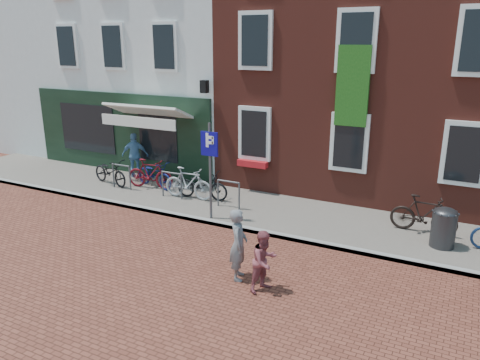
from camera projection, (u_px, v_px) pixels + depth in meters
The scene contains 16 objects.
ground at pixel (192, 221), 12.81m from camera, with size 80.00×80.00×0.00m, color brown.
sidewalk at pixel (248, 209), 13.64m from camera, with size 24.00×3.00×0.10m, color slate.
building_stucco at pixel (179, 48), 19.64m from camera, with size 8.00×8.00×9.00m, color silver.
building_brick_mid at pixel (342, 35), 16.46m from camera, with size 6.00×8.00×10.00m, color maroon.
filler_left at pixel (53, 47), 22.89m from camera, with size 7.00×8.00×9.00m, color silver.
litter_bin at pixel (444, 225), 10.88m from camera, with size 0.56×0.56×1.04m.
parking_sign at pixel (210, 158), 12.29m from camera, with size 0.50×0.08×2.66m.
woman at pixel (238, 244), 9.56m from camera, with size 0.56×0.37×1.54m, color slate.
boy at pixel (264, 261), 9.13m from camera, with size 0.62×0.48×1.27m, color #91434A.
cafe_person at pixel (135, 155), 16.43m from camera, with size 0.94×0.39×1.60m, color #5A88B3.
bicycle_0 at pixel (110, 172), 15.66m from camera, with size 0.59×1.69×0.89m, color black.
bicycle_1 at pixel (150, 174), 15.23m from camera, with size 0.46×1.64×0.99m, color #610C15.
bicycle_2 at pixel (155, 174), 15.36m from camera, with size 0.59×1.69×0.89m, color #0F1750.
bicycle_3 at pixel (188, 183), 14.24m from camera, with size 0.46×1.64×0.99m, color #A0A0A2.
bicycle_4 at pixel (202, 185), 14.22m from camera, with size 0.59×1.69×0.89m, color black.
bicycle_5 at pixel (424, 214), 11.68m from camera, with size 0.46×1.64×0.99m, color black.
Camera 1 is at (6.58, -10.03, 4.82)m, focal length 34.58 mm.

